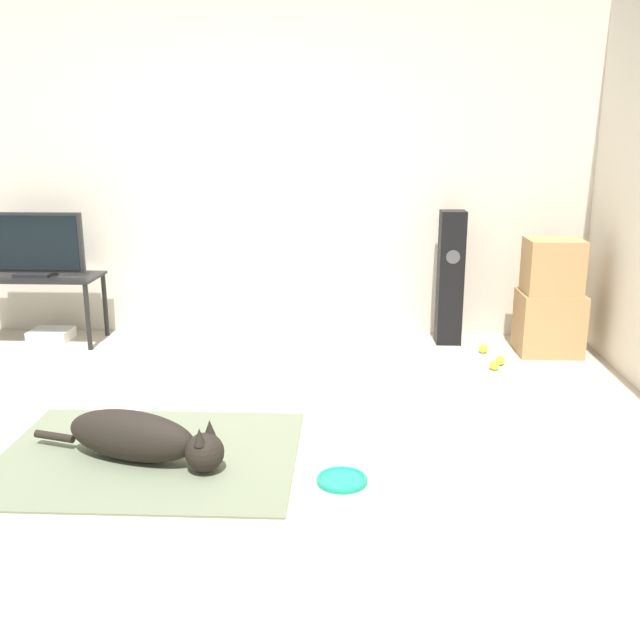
# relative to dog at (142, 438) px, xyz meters

# --- Properties ---
(ground_plane) EXTENTS (12.00, 12.00, 0.00)m
(ground_plane) POSITION_rel_dog_xyz_m (0.26, 0.29, -0.13)
(ground_plane) COLOR #BCB29E
(wall_back) EXTENTS (8.00, 0.06, 2.55)m
(wall_back) POSITION_rel_dog_xyz_m (0.26, 2.39, 1.14)
(wall_back) COLOR silver
(wall_back) RESTS_ON ground_plane
(area_rug) EXTENTS (1.48, 1.14, 0.01)m
(area_rug) POSITION_rel_dog_xyz_m (0.00, 0.07, -0.13)
(area_rug) COLOR slate
(area_rug) RESTS_ON ground_plane
(dog) EXTENTS (1.03, 0.40, 0.25)m
(dog) POSITION_rel_dog_xyz_m (0.00, 0.00, 0.00)
(dog) COLOR black
(dog) RESTS_ON area_rug
(frisbee) EXTENTS (0.24, 0.24, 0.03)m
(frisbee) POSITION_rel_dog_xyz_m (0.98, -0.16, -0.12)
(frisbee) COLOR #199E7A
(frisbee) RESTS_ON ground_plane
(cardboard_box_lower) EXTENTS (0.44, 0.38, 0.45)m
(cardboard_box_lower) POSITION_rel_dog_xyz_m (2.45, 1.91, 0.09)
(cardboard_box_lower) COLOR tan
(cardboard_box_lower) RESTS_ON ground_plane
(cardboard_box_upper) EXTENTS (0.38, 0.33, 0.39)m
(cardboard_box_upper) POSITION_rel_dog_xyz_m (2.44, 1.89, 0.51)
(cardboard_box_upper) COLOR tan
(cardboard_box_upper) RESTS_ON cardboard_box_lower
(floor_speaker) EXTENTS (0.19, 0.19, 1.01)m
(floor_speaker) POSITION_rel_dog_xyz_m (1.76, 2.14, 0.37)
(floor_speaker) COLOR black
(floor_speaker) RESTS_ON ground_plane
(tv_stand) EXTENTS (0.95, 0.44, 0.52)m
(tv_stand) POSITION_rel_dog_xyz_m (-1.37, 2.02, 0.32)
(tv_stand) COLOR black
(tv_stand) RESTS_ON ground_plane
(tv) EXTENTS (0.77, 0.20, 0.48)m
(tv) POSITION_rel_dog_xyz_m (-1.37, 2.02, 0.62)
(tv) COLOR #232326
(tv) RESTS_ON tv_stand
(tennis_ball_by_boxes) EXTENTS (0.07, 0.07, 0.07)m
(tennis_ball_by_boxes) POSITION_rel_dog_xyz_m (1.99, 1.87, -0.10)
(tennis_ball_by_boxes) COLOR #C6E033
(tennis_ball_by_boxes) RESTS_ON ground_plane
(tennis_ball_near_speaker) EXTENTS (0.07, 0.07, 0.07)m
(tennis_ball_near_speaker) POSITION_rel_dog_xyz_m (2.05, 1.60, -0.10)
(tennis_ball_near_speaker) COLOR #C6E033
(tennis_ball_near_speaker) RESTS_ON ground_plane
(tennis_ball_loose_on_carpet) EXTENTS (0.07, 0.07, 0.07)m
(tennis_ball_loose_on_carpet) POSITION_rel_dog_xyz_m (1.99, 1.49, -0.10)
(tennis_ball_loose_on_carpet) COLOR #C6E033
(tennis_ball_loose_on_carpet) RESTS_ON ground_plane
(game_console) EXTENTS (0.30, 0.25, 0.09)m
(game_console) POSITION_rel_dog_xyz_m (-1.31, 2.05, -0.09)
(game_console) COLOR white
(game_console) RESTS_ON ground_plane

